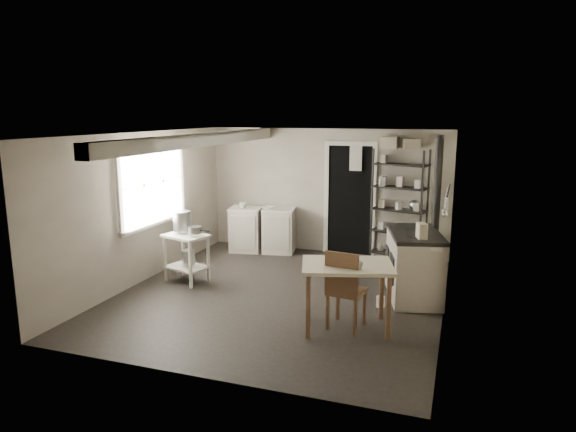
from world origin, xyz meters
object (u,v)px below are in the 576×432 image
(prep_table, at_px, (187,257))
(stockpot, at_px, (182,221))
(base_cabinets, at_px, (262,227))
(chair, at_px, (347,289))
(shelf_rack, at_px, (399,208))
(stove, at_px, (414,268))
(flour_sack, at_px, (405,251))
(work_table, at_px, (347,298))

(prep_table, distance_m, stockpot, 0.56)
(stockpot, distance_m, base_cabinets, 2.08)
(prep_table, distance_m, chair, 2.87)
(shelf_rack, bearing_deg, chair, -79.89)
(chair, bearing_deg, stove, 70.87)
(base_cabinets, bearing_deg, stove, -38.90)
(chair, distance_m, flour_sack, 2.98)
(stockpot, xyz_separation_m, work_table, (2.83, -1.02, -0.56))
(stove, height_order, flour_sack, stove)
(prep_table, bearing_deg, work_table, -18.92)
(prep_table, bearing_deg, shelf_rack, 37.18)
(base_cabinets, relative_size, flour_sack, 2.61)
(work_table, bearing_deg, stove, 63.88)
(prep_table, relative_size, shelf_rack, 0.38)
(base_cabinets, relative_size, stove, 1.05)
(base_cabinets, distance_m, chair, 3.71)
(work_table, bearing_deg, prep_table, 161.08)
(shelf_rack, height_order, chair, shelf_rack)
(shelf_rack, relative_size, stove, 1.64)
(base_cabinets, distance_m, stove, 3.35)
(base_cabinets, height_order, flour_sack, base_cabinets)
(prep_table, height_order, shelf_rack, shelf_rack)
(stove, bearing_deg, base_cabinets, 136.66)
(stockpot, bearing_deg, stove, 5.50)
(prep_table, height_order, stove, stove)
(flour_sack, bearing_deg, stove, -79.78)
(work_table, height_order, flour_sack, work_table)
(stockpot, relative_size, flour_sack, 0.63)
(work_table, height_order, chair, chair)
(shelf_rack, bearing_deg, prep_table, -128.60)
(chair, height_order, flour_sack, chair)
(prep_table, xyz_separation_m, shelf_rack, (2.94, 2.23, 0.55))
(prep_table, height_order, chair, chair)
(base_cabinets, relative_size, work_table, 1.18)
(work_table, relative_size, flour_sack, 2.20)
(shelf_rack, bearing_deg, stockpot, -130.59)
(prep_table, relative_size, stockpot, 2.45)
(prep_table, xyz_separation_m, chair, (2.72, -0.91, 0.08))
(stockpot, height_order, work_table, stockpot)
(base_cabinets, height_order, chair, chair)
(chair, bearing_deg, base_cabinets, 135.23)
(stove, bearing_deg, stockpot, 170.94)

